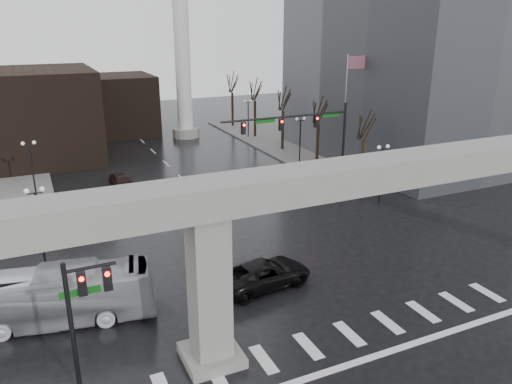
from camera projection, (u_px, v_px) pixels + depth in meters
ground at (338, 323)px, 25.99m from camera, size 160.00×160.00×0.00m
sidewalk_ne at (351, 137)px, 67.19m from camera, size 28.00×36.00×0.15m
elevated_guideway at (368, 196)px, 24.26m from camera, size 48.00×2.60×8.70m
building_far_left at (20, 116)px, 54.89m from camera, size 16.00×14.00×10.00m
building_far_mid at (116, 105)px, 68.56m from camera, size 10.00×10.00×8.00m
smokestack at (181, 34)px, 63.54m from camera, size 3.60×3.60×30.00m
signal_mast_arm at (308, 130)px, 43.81m from camera, size 12.12×0.43×8.00m
signal_left_pole at (83, 303)px, 20.24m from camera, size 2.30×0.30×6.00m
flagpole_assembly at (348, 101)px, 48.50m from camera, size 2.06×0.12×12.00m
lamp_right_0 at (382, 164)px, 42.23m from camera, size 1.22×0.32×5.11m
lamp_right_1 at (300, 132)px, 54.26m from camera, size 1.22×0.32×5.11m
lamp_right_2 at (248, 112)px, 66.28m from camera, size 1.22×0.32×5.11m
lamp_left_0 at (38, 212)px, 31.54m from camera, size 1.22×0.32×5.11m
lamp_left_1 at (31, 159)px, 43.56m from camera, size 1.22×0.32×5.11m
lamp_left_2 at (27, 130)px, 55.58m from camera, size 1.22×0.32×5.11m
tree_right_0 at (363, 159)px, 46.32m from camera, size 1.09×1.58×7.50m
tree_right_1 at (318, 141)px, 53.17m from camera, size 1.09×1.61×7.67m
tree_right_2 at (283, 126)px, 60.01m from camera, size 1.10×1.63×7.85m
tree_right_3 at (255, 115)px, 66.86m from camera, size 1.11×1.66×8.02m
tree_right_4 at (233, 106)px, 73.71m from camera, size 1.12×1.69×8.19m
pickup_truck at (264, 274)px, 29.40m from camera, size 6.02×3.30×1.60m
city_bus at (47, 297)px, 25.58m from camera, size 11.12×4.62×3.02m
far_car at (122, 182)px, 46.25m from camera, size 2.08×4.55×1.51m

